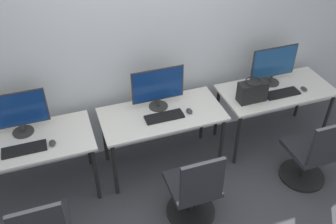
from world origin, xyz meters
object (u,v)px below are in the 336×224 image
object	(u,v)px
mouse_center	(189,111)
monitor_right	(274,64)
office_chair_center	(194,192)
keyboard_left	(24,149)
mouse_right	(304,89)
handbag	(252,91)
mouse_left	(52,143)
office_chair_right	(312,156)
monitor_center	(158,87)
monitor_left	(17,112)
keyboard_center	(164,117)
keyboard_right	(282,93)

from	to	relation	value
mouse_center	monitor_right	xyz separation A→B (m)	(1.08, 0.21, 0.22)
office_chair_center	keyboard_left	bearing A→B (deg)	154.08
mouse_right	handbag	size ratio (longest dim) A/B	0.30
mouse_center	mouse_left	bearing A→B (deg)	-178.31
monitor_right	office_chair_right	world-z (taller)	monitor_right
mouse_left	monitor_center	distance (m)	1.14
monitor_right	handbag	xyz separation A→B (m)	(-0.38, -0.23, -0.12)
monitor_center	mouse_center	xyz separation A→B (m)	(0.27, -0.20, -0.22)
office_chair_center	mouse_right	bearing A→B (deg)	23.21
office_chair_center	mouse_right	distance (m)	1.75
mouse_left	office_chair_right	bearing A→B (deg)	-14.32
keyboard_left	mouse_right	distance (m)	2.96
monitor_left	monitor_right	size ratio (longest dim) A/B	1.00
monitor_left	keyboard_center	bearing A→B (deg)	-9.47
keyboard_center	monitor_left	bearing A→B (deg)	170.53
office_chair_center	handbag	bearing A→B (deg)	36.96
keyboard_right	office_chair_center	bearing A→B (deg)	-152.24
mouse_left	handbag	bearing A→B (deg)	0.62
monitor_left	monitor_center	world-z (taller)	same
office_chair_right	handbag	bearing A→B (deg)	121.20
monitor_center	mouse_center	distance (m)	0.40
keyboard_left	keyboard_center	size ratio (longest dim) A/B	1.00
keyboard_right	office_chair_right	bearing A→B (deg)	-88.49
mouse_left	office_chair_center	bearing A→B (deg)	-30.42
monitor_left	keyboard_center	world-z (taller)	monitor_left
monitor_left	monitor_right	world-z (taller)	same
monitor_left	office_chair_center	size ratio (longest dim) A/B	0.63
keyboard_right	office_chair_right	distance (m)	0.74
monitor_left	mouse_left	size ratio (longest dim) A/B	6.02
mouse_right	office_chair_right	xyz separation A→B (m)	(-0.26, -0.63, -0.38)
mouse_left	keyboard_center	bearing A→B (deg)	2.21
mouse_left	handbag	xyz separation A→B (m)	(2.06, 0.02, 0.10)
keyboard_right	mouse_right	world-z (taller)	mouse_right
mouse_right	mouse_left	bearing A→B (deg)	-179.95
monitor_right	keyboard_right	size ratio (longest dim) A/B	1.38
monitor_left	office_chair_center	distance (m)	1.78
keyboard_left	mouse_right	world-z (taller)	mouse_right
mouse_center	mouse_right	size ratio (longest dim) A/B	1.00
office_chair_right	monitor_center	bearing A→B (deg)	147.54
monitor_left	mouse_center	bearing A→B (deg)	-7.99
office_chair_center	monitor_right	world-z (taller)	monitor_right
mouse_center	handbag	xyz separation A→B (m)	(0.70, -0.02, 0.10)
keyboard_left	office_chair_right	size ratio (longest dim) A/B	0.45
mouse_center	keyboard_right	size ratio (longest dim) A/B	0.23
keyboard_center	mouse_center	size ratio (longest dim) A/B	4.35
monitor_right	mouse_right	bearing A→B (deg)	-42.63
monitor_right	mouse_right	distance (m)	0.43
mouse_left	mouse_center	size ratio (longest dim) A/B	1.00
office_chair_center	office_chair_right	size ratio (longest dim) A/B	1.00
monitor_center	office_chair_center	xyz separation A→B (m)	(0.05, -0.91, -0.60)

